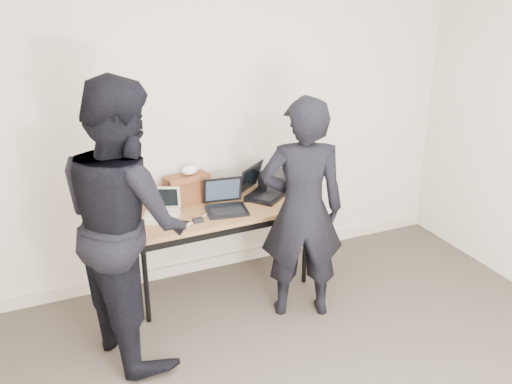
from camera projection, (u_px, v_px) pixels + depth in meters
room at (368, 232)px, 2.83m from camera, size 4.60×4.60×2.80m
desk at (217, 216)px, 4.66m from camera, size 1.52×0.69×0.72m
laptop_beige at (162, 212)px, 4.48m from camera, size 0.36×0.35×0.22m
laptop_center at (225, 203)px, 4.61m from camera, size 0.37×0.36×0.25m
laptop_right at (261, 189)px, 4.89m from camera, size 0.50×0.49×0.26m
leather_satchel at (187, 189)px, 4.72m from camera, size 0.38×0.23×0.25m
tissue at (189, 170)px, 4.67m from camera, size 0.14×0.11×0.08m
equipment_box at (277, 181)px, 5.01m from camera, size 0.28×0.25×0.15m
power_brick at (198, 220)px, 4.41m from camera, size 0.08×0.05×0.03m
cables at (222, 208)px, 4.66m from camera, size 1.15×0.48×0.01m
person_typist at (302, 210)px, 4.25m from camera, size 0.74×0.61×1.74m
person_observer at (126, 221)px, 3.80m from camera, size 0.95×1.10×1.97m
baseboard at (218, 261)px, 5.21m from camera, size 4.50×0.03×0.10m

